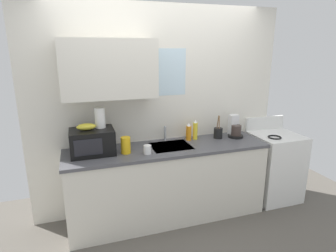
{
  "coord_description": "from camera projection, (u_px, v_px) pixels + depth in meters",
  "views": [
    {
      "loc": [
        -0.96,
        -2.93,
        2.0
      ],
      "look_at": [
        0.0,
        0.0,
        1.15
      ],
      "focal_mm": 30.21,
      "sensor_mm": 36.0,
      "label": 1
    }
  ],
  "objects": [
    {
      "name": "microwave",
      "position": [
        92.0,
        142.0,
        3.02
      ],
      "size": [
        0.46,
        0.35,
        0.27
      ],
      "color": "black",
      "rests_on": "counter_unit"
    },
    {
      "name": "counter_unit",
      "position": [
        168.0,
        182.0,
        3.38
      ],
      "size": [
        2.34,
        0.63,
        0.9
      ],
      "color": "silver",
      "rests_on": "ground"
    },
    {
      "name": "banana_bunch",
      "position": [
        86.0,
        127.0,
        2.96
      ],
      "size": [
        0.2,
        0.11,
        0.07
      ],
      "primitive_type": "ellipsoid",
      "color": "gold",
      "rests_on": "microwave"
    },
    {
      "name": "cereal_canister",
      "position": [
        126.0,
        145.0,
        3.04
      ],
      "size": [
        0.1,
        0.1,
        0.18
      ],
      "primitive_type": "cylinder",
      "color": "gold",
      "rests_on": "counter_unit"
    },
    {
      "name": "paper_towel_roll",
      "position": [
        100.0,
        118.0,
        3.03
      ],
      "size": [
        0.11,
        0.11,
        0.22
      ],
      "primitive_type": "cylinder",
      "color": "white",
      "rests_on": "microwave"
    },
    {
      "name": "utensil_crock",
      "position": [
        218.0,
        133.0,
        3.57
      ],
      "size": [
        0.11,
        0.11,
        0.3
      ],
      "color": "black",
      "rests_on": "counter_unit"
    },
    {
      "name": "sink_faucet",
      "position": [
        165.0,
        133.0,
        3.47
      ],
      "size": [
        0.03,
        0.03,
        0.18
      ],
      "primitive_type": "cylinder",
      "color": "#B2B5BA",
      "rests_on": "counter_unit"
    },
    {
      "name": "dish_soap_bottle_orange",
      "position": [
        189.0,
        132.0,
        3.48
      ],
      "size": [
        0.07,
        0.07,
        0.22
      ],
      "color": "orange",
      "rests_on": "counter_unit"
    },
    {
      "name": "coffee_maker",
      "position": [
        235.0,
        129.0,
        3.62
      ],
      "size": [
        0.19,
        0.21,
        0.28
      ],
      "color": "black",
      "rests_on": "counter_unit"
    },
    {
      "name": "mug_white",
      "position": [
        147.0,
        150.0,
        3.04
      ],
      "size": [
        0.08,
        0.08,
        0.09
      ],
      "primitive_type": "cylinder",
      "color": "white",
      "rests_on": "counter_unit"
    },
    {
      "name": "dish_soap_bottle_yellow",
      "position": [
        195.0,
        130.0,
        3.51
      ],
      "size": [
        0.06,
        0.06,
        0.25
      ],
      "color": "yellow",
      "rests_on": "counter_unit"
    },
    {
      "name": "kitchen_wall_assembly",
      "position": [
        150.0,
        103.0,
        3.39
      ],
      "size": [
        3.11,
        0.42,
        2.5
      ],
      "color": "silver",
      "rests_on": "ground"
    },
    {
      "name": "stove_range",
      "position": [
        274.0,
        166.0,
        3.84
      ],
      "size": [
        0.6,
        0.6,
        1.08
      ],
      "color": "white",
      "rests_on": "ground"
    }
  ]
}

